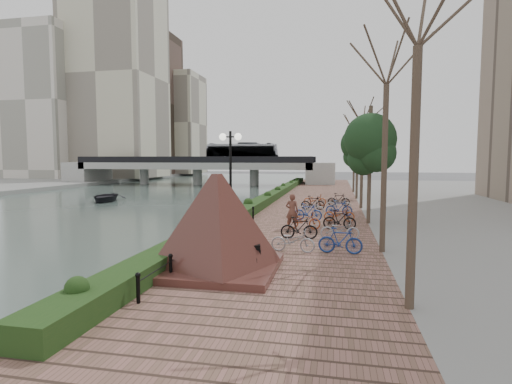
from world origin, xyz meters
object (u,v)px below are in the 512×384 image
(lamppost, at_px, (230,162))
(pedestrian, at_px, (292,211))
(motorcycle, at_px, (255,253))
(boat, at_px, (105,197))
(granite_monument, at_px, (217,222))

(lamppost, bearing_deg, pedestrian, 51.97)
(pedestrian, bearing_deg, motorcycle, 87.66)
(boat, bearing_deg, lamppost, -61.58)
(lamppost, bearing_deg, motorcycle, -65.79)
(granite_monument, height_order, lamppost, lamppost)
(motorcycle, relative_size, boat, 0.37)
(pedestrian, relative_size, boat, 0.41)
(lamppost, height_order, motorcycle, lamppost)
(lamppost, xyz_separation_m, pedestrian, (2.42, 3.10, -2.57))
(boat, bearing_deg, motorcycle, -65.07)
(pedestrian, distance_m, boat, 23.83)
(granite_monument, xyz_separation_m, lamppost, (-0.91, 5.04, 1.89))
(pedestrian, bearing_deg, granite_monument, 80.14)
(granite_monument, xyz_separation_m, motorcycle, (1.11, 0.54, -1.08))
(granite_monument, bearing_deg, pedestrian, 79.45)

